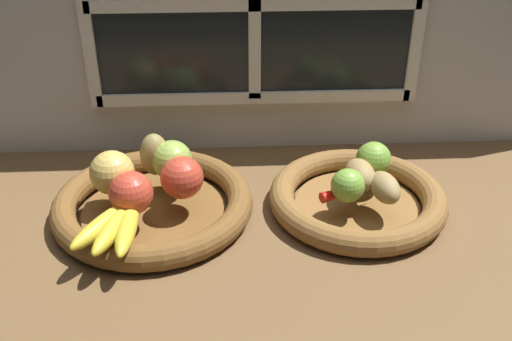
# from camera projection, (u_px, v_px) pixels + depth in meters

# --- Properties ---
(ground_plane) EXTENTS (1.40, 0.90, 0.03)m
(ground_plane) POSITION_uv_depth(u_px,v_px,m) (262.00, 230.00, 1.04)
(ground_plane) COLOR brown
(back_wall) EXTENTS (1.40, 0.05, 0.55)m
(back_wall) POSITION_uv_depth(u_px,v_px,m) (254.00, 17.00, 1.15)
(back_wall) COLOR silver
(back_wall) RESTS_ON ground_plane
(fruit_bowl_left) EXTENTS (0.36, 0.36, 0.04)m
(fruit_bowl_left) POSITION_uv_depth(u_px,v_px,m) (153.00, 204.00, 1.05)
(fruit_bowl_left) COLOR brown
(fruit_bowl_left) RESTS_ON ground_plane
(fruit_bowl_right) EXTENTS (0.32, 0.32, 0.04)m
(fruit_bowl_right) POSITION_uv_depth(u_px,v_px,m) (357.00, 198.00, 1.07)
(fruit_bowl_right) COLOR brown
(fruit_bowl_right) RESTS_ON ground_plane
(apple_red_right) EXTENTS (0.07, 0.07, 0.07)m
(apple_red_right) POSITION_uv_depth(u_px,v_px,m) (182.00, 178.00, 1.01)
(apple_red_right) COLOR #CC422D
(apple_red_right) RESTS_ON fruit_bowl_left
(apple_red_front) EXTENTS (0.07, 0.07, 0.07)m
(apple_red_front) POSITION_uv_depth(u_px,v_px,m) (131.00, 193.00, 0.97)
(apple_red_front) COLOR #CC422D
(apple_red_front) RESTS_ON fruit_bowl_left
(apple_golden_left) EXTENTS (0.08, 0.08, 0.08)m
(apple_golden_left) POSITION_uv_depth(u_px,v_px,m) (112.00, 173.00, 1.02)
(apple_golden_left) COLOR #DBB756
(apple_golden_left) RESTS_ON fruit_bowl_left
(apple_green_back) EXTENTS (0.07, 0.07, 0.07)m
(apple_green_back) POSITION_uv_depth(u_px,v_px,m) (172.00, 160.00, 1.07)
(apple_green_back) COLOR #99B74C
(apple_green_back) RESTS_ON fruit_bowl_left
(pear_brown) EXTENTS (0.07, 0.07, 0.08)m
(pear_brown) POSITION_uv_depth(u_px,v_px,m) (155.00, 154.00, 1.08)
(pear_brown) COLOR olive
(pear_brown) RESTS_ON fruit_bowl_left
(banana_bunch_front) EXTENTS (0.11, 0.16, 0.03)m
(banana_bunch_front) POSITION_uv_depth(u_px,v_px,m) (117.00, 224.00, 0.93)
(banana_bunch_front) COLOR yellow
(banana_bunch_front) RESTS_ON fruit_bowl_left
(potato_large) EXTENTS (0.06, 0.08, 0.05)m
(potato_large) POSITION_uv_depth(u_px,v_px,m) (360.00, 175.00, 1.04)
(potato_large) COLOR #A38451
(potato_large) RESTS_ON fruit_bowl_right
(potato_small) EXTENTS (0.06, 0.09, 0.05)m
(potato_small) POSITION_uv_depth(u_px,v_px,m) (384.00, 186.00, 1.02)
(potato_small) COLOR #A38451
(potato_small) RESTS_ON fruit_bowl_right
(lime_near) EXTENTS (0.06, 0.06, 0.06)m
(lime_near) POSITION_uv_depth(u_px,v_px,m) (348.00, 187.00, 1.00)
(lime_near) COLOR #7AAD3D
(lime_near) RESTS_ON fruit_bowl_right
(lime_far) EXTENTS (0.06, 0.06, 0.06)m
(lime_far) POSITION_uv_depth(u_px,v_px,m) (373.00, 159.00, 1.08)
(lime_far) COLOR #7AAD3D
(lime_far) RESTS_ON fruit_bowl_right
(chili_pepper) EXTENTS (0.12, 0.07, 0.02)m
(chili_pepper) POSITION_uv_depth(u_px,v_px,m) (352.00, 189.00, 1.03)
(chili_pepper) COLOR red
(chili_pepper) RESTS_ON fruit_bowl_right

